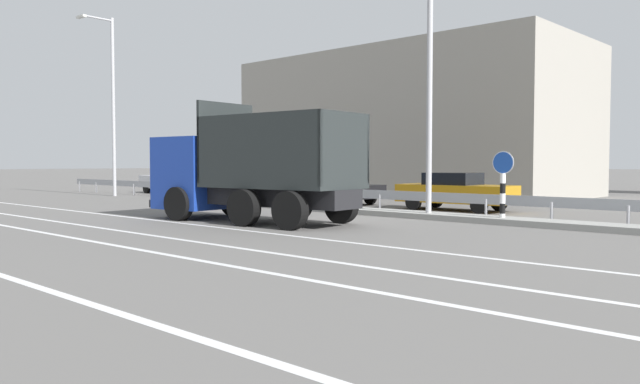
{
  "coord_description": "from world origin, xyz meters",
  "views": [
    {
      "loc": [
        12.72,
        -14.38,
        1.78
      ],
      "look_at": [
        -0.88,
        0.25,
        0.84
      ],
      "focal_mm": 35.0,
      "sensor_mm": 36.0,
      "label": 1
    }
  ],
  "objects_px": {
    "street_lamp_1": "(426,70)",
    "parked_car_0": "(173,181)",
    "parked_car_2": "(333,188)",
    "dump_truck": "(233,177)",
    "parked_car_1": "(237,183)",
    "parked_car_3": "(455,191)",
    "median_road_sign": "(503,186)",
    "street_lamp_0": "(111,99)"
  },
  "relations": [
    {
      "from": "street_lamp_1",
      "to": "parked_car_0",
      "type": "bearing_deg",
      "value": 169.16
    },
    {
      "from": "parked_car_0",
      "to": "parked_car_2",
      "type": "xyz_separation_m",
      "value": [
        12.39,
        -0.19,
        -0.08
      ]
    },
    {
      "from": "dump_truck",
      "to": "parked_car_2",
      "type": "height_order",
      "value": "dump_truck"
    },
    {
      "from": "parked_car_0",
      "to": "parked_car_1",
      "type": "height_order",
      "value": "parked_car_1"
    },
    {
      "from": "street_lamp_1",
      "to": "parked_car_1",
      "type": "relative_size",
      "value": 1.82
    },
    {
      "from": "street_lamp_1",
      "to": "parked_car_3",
      "type": "xyz_separation_m",
      "value": [
        -1.15,
        3.78,
        -3.95
      ]
    },
    {
      "from": "parked_car_2",
      "to": "median_road_sign",
      "type": "bearing_deg",
      "value": 75.03
    },
    {
      "from": "median_road_sign",
      "to": "parked_car_2",
      "type": "bearing_deg",
      "value": 161.11
    },
    {
      "from": "parked_car_3",
      "to": "parked_car_0",
      "type": "bearing_deg",
      "value": -92.5
    },
    {
      "from": "parked_car_0",
      "to": "parked_car_3",
      "type": "distance_m",
      "value": 18.28
    },
    {
      "from": "street_lamp_1",
      "to": "parked_car_2",
      "type": "distance_m",
      "value": 8.83
    },
    {
      "from": "street_lamp_1",
      "to": "parked_car_0",
      "type": "distance_m",
      "value": 20.16
    },
    {
      "from": "street_lamp_0",
      "to": "parked_car_2",
      "type": "distance_m",
      "value": 13.81
    },
    {
      "from": "street_lamp_1",
      "to": "parked_car_3",
      "type": "height_order",
      "value": "street_lamp_1"
    },
    {
      "from": "dump_truck",
      "to": "median_road_sign",
      "type": "bearing_deg",
      "value": -61.11
    },
    {
      "from": "parked_car_0",
      "to": "dump_truck",
      "type": "bearing_deg",
      "value": -114.28
    },
    {
      "from": "street_lamp_1",
      "to": "parked_car_2",
      "type": "bearing_deg",
      "value": 153.38
    },
    {
      "from": "median_road_sign",
      "to": "parked_car_2",
      "type": "distance_m",
      "value": 10.09
    },
    {
      "from": "parked_car_1",
      "to": "parked_car_3",
      "type": "xyz_separation_m",
      "value": [
        12.25,
        0.36,
        -0.04
      ]
    },
    {
      "from": "dump_truck",
      "to": "street_lamp_0",
      "type": "relative_size",
      "value": 0.76
    },
    {
      "from": "parked_car_3",
      "to": "street_lamp_1",
      "type": "bearing_deg",
      "value": 14.19
    },
    {
      "from": "parked_car_0",
      "to": "parked_car_2",
      "type": "bearing_deg",
      "value": -87.35
    },
    {
      "from": "parked_car_0",
      "to": "parked_car_2",
      "type": "relative_size",
      "value": 1.02
    },
    {
      "from": "dump_truck",
      "to": "parked_car_0",
      "type": "distance_m",
      "value": 17.27
    },
    {
      "from": "parked_car_2",
      "to": "parked_car_3",
      "type": "xyz_separation_m",
      "value": [
        5.89,
        0.25,
        0.05
      ]
    },
    {
      "from": "street_lamp_1",
      "to": "median_road_sign",
      "type": "bearing_deg",
      "value": 5.96
    },
    {
      "from": "dump_truck",
      "to": "parked_car_2",
      "type": "relative_size",
      "value": 1.51
    },
    {
      "from": "street_lamp_1",
      "to": "parked_car_3",
      "type": "relative_size",
      "value": 1.91
    },
    {
      "from": "street_lamp_0",
      "to": "parked_car_1",
      "type": "xyz_separation_m",
      "value": [
        6.25,
        3.35,
        -4.38
      ]
    },
    {
      "from": "dump_truck",
      "to": "parked_car_2",
      "type": "bearing_deg",
      "value": 14.38
    },
    {
      "from": "street_lamp_0",
      "to": "street_lamp_1",
      "type": "bearing_deg",
      "value": -0.21
    },
    {
      "from": "parked_car_3",
      "to": "parked_car_2",
      "type": "bearing_deg",
      "value": -90.23
    },
    {
      "from": "median_road_sign",
      "to": "street_lamp_1",
      "type": "relative_size",
      "value": 0.25
    },
    {
      "from": "parked_car_2",
      "to": "parked_car_3",
      "type": "relative_size",
      "value": 1.08
    },
    {
      "from": "median_road_sign",
      "to": "parked_car_1",
      "type": "bearing_deg",
      "value": 168.75
    },
    {
      "from": "parked_car_0",
      "to": "street_lamp_0",
      "type": "bearing_deg",
      "value": -179.88
    },
    {
      "from": "median_road_sign",
      "to": "street_lamp_1",
      "type": "height_order",
      "value": "street_lamp_1"
    },
    {
      "from": "median_road_sign",
      "to": "parked_car_0",
      "type": "distance_m",
      "value": 22.2
    },
    {
      "from": "parked_car_0",
      "to": "parked_car_2",
      "type": "distance_m",
      "value": 12.39
    },
    {
      "from": "parked_car_1",
      "to": "dump_truck",
      "type": "bearing_deg",
      "value": 52.08
    },
    {
      "from": "median_road_sign",
      "to": "parked_car_3",
      "type": "distance_m",
      "value": 5.08
    },
    {
      "from": "dump_truck",
      "to": "street_lamp_0",
      "type": "xyz_separation_m",
      "value": [
        -15.49,
        4.41,
        3.81
      ]
    }
  ]
}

